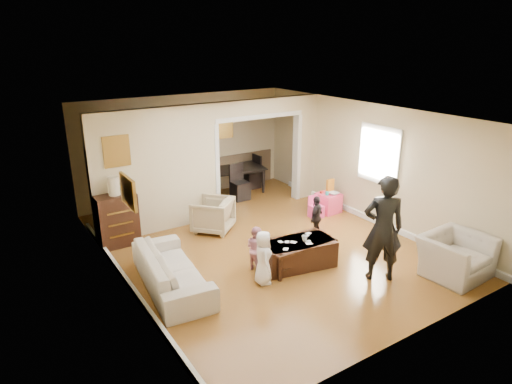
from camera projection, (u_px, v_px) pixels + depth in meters
floor at (261, 244)px, 8.84m from camera, size 7.00×7.00×0.00m
partition_left at (158, 171)px, 9.14m from camera, size 2.75×0.18×2.60m
partition_right at (304, 147)px, 11.11m from camera, size 0.55×0.18×2.60m
partition_header at (258, 107)px, 10.04m from camera, size 2.22×0.18×0.35m
window_pane at (379, 155)px, 9.41m from camera, size 0.03×0.95×1.10m
framed_art_partition at (117, 151)px, 8.45m from camera, size 0.45×0.03×0.55m
framed_art_sofa_wall at (128, 192)px, 6.38m from camera, size 0.03×0.55×0.40m
framed_art_alcove at (224, 127)px, 11.58m from camera, size 0.45×0.03×0.55m
sofa at (172, 269)px, 7.25m from camera, size 1.06×2.22×0.63m
armchair_back at (213, 215)px, 9.37m from camera, size 1.09×1.10×0.72m
armchair_front at (455, 256)px, 7.61m from camera, size 1.14×1.01×0.71m
dresser at (117, 220)px, 8.68m from camera, size 0.76×0.43×1.05m
table_lamp at (114, 186)px, 8.45m from camera, size 0.22×0.22×0.36m
potted_plant at (124, 186)px, 8.56m from camera, size 0.26×0.23×0.29m
coffee_table at (298, 253)px, 7.95m from camera, size 1.38×0.88×0.48m
coffee_cup at (305, 238)px, 7.86m from camera, size 0.13×0.13×0.10m
play_table at (328, 203)px, 10.43m from camera, size 0.49×0.49×0.46m
cereal_box at (330, 185)px, 10.45m from camera, size 0.20×0.08×0.30m
cyan_cup at (327, 193)px, 10.25m from camera, size 0.08×0.08×0.08m
toy_block at (322, 192)px, 10.38m from camera, size 0.10×0.09×0.05m
play_bowl at (334, 194)px, 10.28m from camera, size 0.23×0.23×0.06m
dining_table at (228, 180)px, 11.74m from camera, size 2.08×1.42×0.67m
adult_person at (383, 228)px, 7.32m from camera, size 0.80×0.74×1.84m
child_kneel_a at (263, 258)px, 7.32m from camera, size 0.44×0.53×0.93m
child_kneel_b at (256, 248)px, 7.77m from camera, size 0.36×0.44×0.81m
child_toddler at (316, 217)px, 9.01m from camera, size 0.57×0.45×0.90m
craft_papers at (297, 241)px, 7.87m from camera, size 0.85×0.45×0.00m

